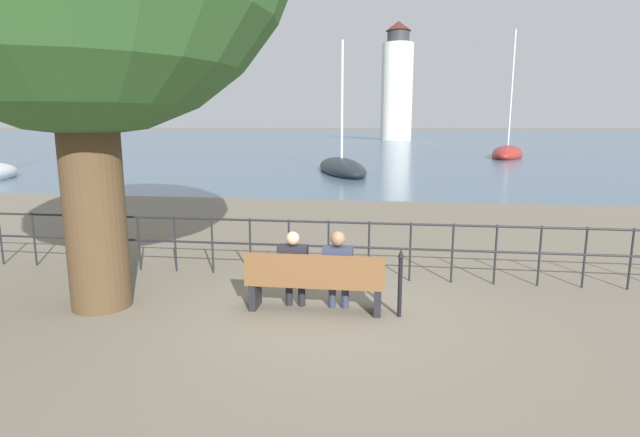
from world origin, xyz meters
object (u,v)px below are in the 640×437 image
Objects in this scene: seated_person_left at (293,266)px; closed_umbrella at (400,279)px; park_bench at (315,283)px; harbor_lighthouse at (397,86)px; seated_person_right at (338,267)px; sailboat_2 at (342,168)px; sailboat_0 at (507,154)px.

seated_person_left is 1.19× the size of closed_umbrella.
seated_person_left is 1.57m from closed_umbrella.
harbor_lighthouse is (2.31, 89.25, 9.46)m from park_bench.
seated_person_left reaches higher than closed_umbrella.
sailboat_2 is at bearing 95.18° from seated_person_right.
sailboat_0 is 0.51× the size of harbor_lighthouse.
sailboat_0 is 20.41m from sailboat_2.
sailboat_0 is at bearing 74.04° from seated_person_right.
seated_person_left is 0.98× the size of seated_person_right.
sailboat_2 is at bearing 93.47° from seated_person_left.
park_bench is at bearing -101.71° from sailboat_2.
closed_umbrella is 0.09× the size of sailboat_0.
seated_person_right is at bearing -100.83° from sailboat_2.
park_bench is 0.40m from seated_person_left.
harbor_lighthouse is at bearing 88.30° from seated_person_left.
seated_person_right is 1.21× the size of closed_umbrella.
park_bench is at bearing -166.52° from seated_person_right.
closed_umbrella is 22.30m from sailboat_2.
seated_person_right is 89.67m from harbor_lighthouse.
sailboat_2 is (-2.00, 22.00, -0.41)m from seated_person_right.
seated_person_right reaches higher than seated_person_left.
seated_person_right is 39.39m from sailboat_0.
sailboat_2 is at bearing 94.31° from park_bench.
sailboat_0 reaches higher than seated_person_left.
harbor_lighthouse is at bearing 88.73° from seated_person_right.
park_bench is 1.24m from closed_umbrella.
harbor_lighthouse is at bearing 70.60° from sailboat_2.
seated_person_right is (0.66, -0.00, 0.01)m from seated_person_left.
seated_person_right is 0.06× the size of harbor_lighthouse.
sailboat_0 is 52.93m from harbor_lighthouse.
seated_person_right is at bearing 173.11° from closed_umbrella.
sailboat_0 is (11.49, 37.87, -0.33)m from seated_person_left.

